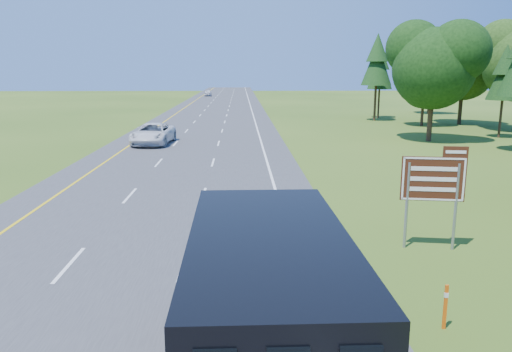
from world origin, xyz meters
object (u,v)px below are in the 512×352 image
(exit_sign, at_px, (434,183))
(white_suv, at_px, (153,134))
(far_car, at_px, (208,93))
(horse_truck, at_px, (266,310))

(exit_sign, bearing_deg, white_suv, 127.53)
(white_suv, bearing_deg, far_car, 94.30)
(horse_truck, height_order, far_car, horse_truck)
(white_suv, xyz_separation_m, exit_sign, (13.96, -25.63, 1.46))
(far_car, bearing_deg, white_suv, -91.81)
(white_suv, xyz_separation_m, far_car, (-0.39, 79.74, -0.15))
(white_suv, relative_size, far_car, 1.49)
(horse_truck, relative_size, far_car, 1.94)
(horse_truck, height_order, exit_sign, exit_sign)
(white_suv, distance_m, far_car, 79.74)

